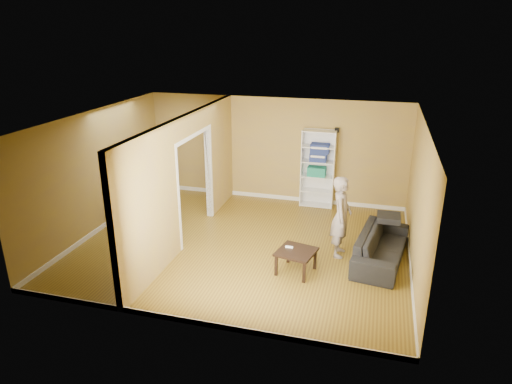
% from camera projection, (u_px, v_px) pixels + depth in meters
% --- Properties ---
extents(room_shell, '(6.50, 6.50, 6.50)m').
position_uv_depth(room_shell, '(243.00, 185.00, 8.89)').
color(room_shell, olive).
rests_on(room_shell, ground).
extents(partition, '(0.22, 5.50, 2.60)m').
position_uv_depth(partition, '(187.00, 180.00, 9.19)').
color(partition, '#AC913A').
rests_on(partition, ground).
extents(wall_speaker, '(0.10, 0.10, 0.10)m').
position_uv_depth(wall_speaker, '(337.00, 130.00, 10.75)').
color(wall_speaker, black).
rests_on(wall_speaker, room_shell).
extents(sofa, '(2.13, 1.15, 0.77)m').
position_uv_depth(sofa, '(382.00, 242.00, 8.60)').
color(sofa, '#24242A').
rests_on(sofa, ground).
extents(person, '(0.68, 0.54, 1.88)m').
position_uv_depth(person, '(342.00, 210.00, 8.63)').
color(person, slate).
rests_on(person, ground).
extents(bookshelf, '(0.80, 0.35, 1.91)m').
position_uv_depth(bookshelf, '(318.00, 168.00, 11.09)').
color(bookshelf, white).
rests_on(bookshelf, ground).
extents(paper_box_teal, '(0.44, 0.28, 0.22)m').
position_uv_depth(paper_box_teal, '(317.00, 171.00, 11.08)').
color(paper_box_teal, '#288763').
rests_on(paper_box_teal, bookshelf).
extents(paper_box_navy_b, '(0.40, 0.26, 0.20)m').
position_uv_depth(paper_box_navy_b, '(318.00, 157.00, 10.95)').
color(paper_box_navy_b, navy).
rests_on(paper_box_navy_b, bookshelf).
extents(paper_box_navy_c, '(0.44, 0.29, 0.23)m').
position_uv_depth(paper_box_navy_c, '(320.00, 147.00, 10.86)').
color(paper_box_navy_c, '#171855').
rests_on(paper_box_navy_c, bookshelf).
extents(coffee_table, '(0.64, 0.64, 0.43)m').
position_uv_depth(coffee_table, '(296.00, 254.00, 8.19)').
color(coffee_table, black).
rests_on(coffee_table, ground).
extents(game_controller, '(0.14, 0.04, 0.03)m').
position_uv_depth(game_controller, '(289.00, 247.00, 8.28)').
color(game_controller, white).
rests_on(game_controller, coffee_table).
extents(dining_table, '(1.09, 0.72, 0.68)m').
position_uv_depth(dining_table, '(146.00, 195.00, 10.35)').
color(dining_table, '#CBB791').
rests_on(dining_table, ground).
extents(chair_left, '(0.56, 0.56, 0.92)m').
position_uv_depth(chair_left, '(120.00, 198.00, 10.57)').
color(chair_left, tan).
rests_on(chair_left, ground).
extents(chair_near, '(0.45, 0.45, 0.92)m').
position_uv_depth(chair_near, '(139.00, 210.00, 9.87)').
color(chair_near, tan).
rests_on(chair_near, ground).
extents(chair_far, '(0.48, 0.48, 0.91)m').
position_uv_depth(chair_far, '(163.00, 193.00, 10.87)').
color(chair_far, tan).
rests_on(chair_far, ground).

